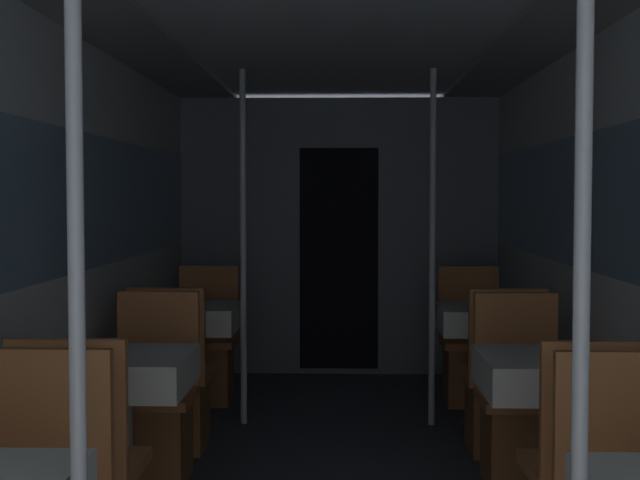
% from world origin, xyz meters
% --- Properties ---
extents(wall_left, '(0.05, 8.42, 2.25)m').
position_xyz_m(wall_left, '(-1.31, 2.81, 1.17)').
color(wall_left, silver).
rests_on(wall_left, ground_plane).
extents(wall_right, '(0.05, 8.42, 2.25)m').
position_xyz_m(wall_right, '(1.31, 2.81, 1.17)').
color(wall_right, silver).
rests_on(wall_right, ground_plane).
extents(ceiling_panel, '(2.63, 8.42, 0.07)m').
position_xyz_m(ceiling_panel, '(0.00, 2.81, 2.29)').
color(ceiling_panel, silver).
rests_on(ceiling_panel, wall_left).
extents(bulkhead_far, '(2.58, 0.09, 2.25)m').
position_xyz_m(bulkhead_far, '(0.00, 6.07, 1.12)').
color(bulkhead_far, slate).
rests_on(bulkhead_far, ground_plane).
extents(support_pole_left_0, '(0.04, 0.04, 2.25)m').
position_xyz_m(support_pole_left_0, '(-0.60, 0.90, 1.13)').
color(support_pole_left_0, silver).
rests_on(support_pole_left_0, ground_plane).
extents(dining_table_left_1, '(0.60, 0.60, 0.76)m').
position_xyz_m(dining_table_left_1, '(-0.94, 2.66, 0.64)').
color(dining_table_left_1, '#4C4C51').
rests_on(dining_table_left_1, ground_plane).
extents(chair_left_far_1, '(0.43, 0.43, 0.95)m').
position_xyz_m(chair_left_far_1, '(-0.94, 3.27, 0.29)').
color(chair_left_far_1, '#9C5B31').
rests_on(chair_left_far_1, ground_plane).
extents(dining_table_left_2, '(0.60, 0.60, 0.76)m').
position_xyz_m(dining_table_left_2, '(-0.94, 4.42, 0.64)').
color(dining_table_left_2, '#4C4C51').
rests_on(dining_table_left_2, ground_plane).
extents(chair_left_near_2, '(0.43, 0.43, 0.95)m').
position_xyz_m(chair_left_near_2, '(-0.94, 3.81, 0.29)').
color(chair_left_near_2, '#9C5B31').
rests_on(chair_left_near_2, ground_plane).
extents(chair_left_far_2, '(0.43, 0.43, 0.95)m').
position_xyz_m(chair_left_far_2, '(-0.94, 5.03, 0.29)').
color(chair_left_far_2, '#9C5B31').
rests_on(chair_left_far_2, ground_plane).
extents(support_pole_left_2, '(0.04, 0.04, 2.25)m').
position_xyz_m(support_pole_left_2, '(-0.60, 4.42, 1.13)').
color(support_pole_left_2, silver).
rests_on(support_pole_left_2, ground_plane).
extents(support_pole_right_0, '(0.04, 0.04, 2.25)m').
position_xyz_m(support_pole_right_0, '(0.60, 0.90, 1.13)').
color(support_pole_right_0, silver).
rests_on(support_pole_right_0, ground_plane).
extents(dining_table_right_1, '(0.60, 0.60, 0.76)m').
position_xyz_m(dining_table_right_1, '(0.94, 2.66, 0.64)').
color(dining_table_right_1, '#4C4C51').
rests_on(dining_table_right_1, ground_plane).
extents(chair_right_far_1, '(0.43, 0.43, 0.95)m').
position_xyz_m(chair_right_far_1, '(0.94, 3.27, 0.29)').
color(chair_right_far_1, '#9C5B31').
rests_on(chair_right_far_1, ground_plane).
extents(dining_table_right_2, '(0.60, 0.60, 0.76)m').
position_xyz_m(dining_table_right_2, '(0.94, 4.42, 0.64)').
color(dining_table_right_2, '#4C4C51').
rests_on(dining_table_right_2, ground_plane).
extents(chair_right_near_2, '(0.43, 0.43, 0.95)m').
position_xyz_m(chair_right_near_2, '(0.94, 3.81, 0.29)').
color(chair_right_near_2, '#9C5B31').
rests_on(chair_right_near_2, ground_plane).
extents(chair_right_far_2, '(0.43, 0.43, 0.95)m').
position_xyz_m(chair_right_far_2, '(0.94, 5.03, 0.29)').
color(chair_right_far_2, '#9C5B31').
rests_on(chair_right_far_2, ground_plane).
extents(support_pole_right_2, '(0.04, 0.04, 2.25)m').
position_xyz_m(support_pole_right_2, '(0.60, 4.42, 1.13)').
color(support_pole_right_2, silver).
rests_on(support_pole_right_2, ground_plane).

